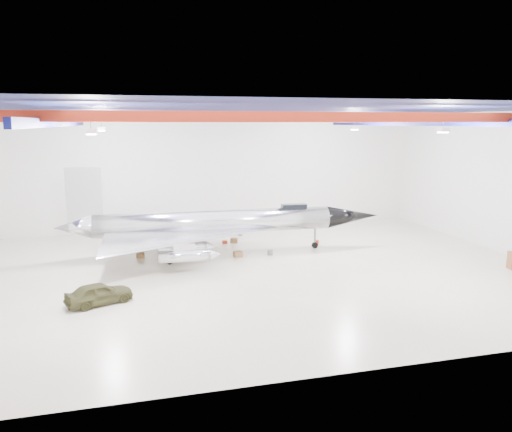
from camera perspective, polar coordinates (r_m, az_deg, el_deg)
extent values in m
plane|color=beige|center=(34.91, -0.05, -6.23)|extent=(40.00, 40.00, 0.00)
plane|color=silver|center=(48.30, -4.55, 5.09)|extent=(40.00, 0.00, 40.00)
plane|color=silver|center=(43.29, 26.56, 3.37)|extent=(0.00, 30.00, 30.00)
plane|color=#0A0F38|center=(33.43, -0.05, 12.13)|extent=(40.00, 40.00, 0.00)
cube|color=#9B2310|center=(24.81, 5.28, 11.23)|extent=(39.50, 0.25, 0.50)
cube|color=#9B2310|center=(30.53, 1.39, 11.14)|extent=(39.50, 0.25, 0.50)
cube|color=#9B2310|center=(36.33, -1.27, 11.05)|extent=(39.50, 0.25, 0.50)
cube|color=#9B2310|center=(42.19, -3.19, 10.98)|extent=(39.50, 0.25, 0.50)
cube|color=#0E1155|center=(32.54, -21.29, 9.87)|extent=(0.25, 29.50, 0.40)
cube|color=#0E1155|center=(38.24, 17.91, 10.08)|extent=(0.25, 29.50, 0.40)
cube|color=silver|center=(26.40, -18.32, 9.18)|extent=(0.55, 0.55, 0.25)
cube|color=silver|center=(32.14, 20.60, 9.20)|extent=(0.55, 0.55, 0.25)
cube|color=silver|center=(38.38, -17.24, 9.52)|extent=(0.55, 0.55, 0.25)
cube|color=silver|center=(42.53, 11.19, 9.85)|extent=(0.55, 0.55, 0.25)
cylinder|color=silver|center=(38.83, -4.72, -0.67)|extent=(18.27, 2.63, 1.82)
cone|color=black|center=(41.80, 10.94, -0.02)|extent=(4.63, 2.02, 1.82)
cone|color=silver|center=(38.94, -20.18, -1.26)|extent=(2.81, 1.94, 1.82)
cube|color=silver|center=(38.43, -19.06, 2.25)|extent=(2.55, 0.22, 4.10)
cube|color=black|center=(39.95, 4.36, 1.05)|extent=(2.03, 0.82, 0.46)
cylinder|color=silver|center=(34.01, -8.17, -4.57)|extent=(3.49, 0.97, 0.82)
cylinder|color=silver|center=(36.21, -8.42, -3.64)|extent=(3.49, 0.97, 0.82)
cylinder|color=silver|center=(41.52, -8.92, -1.82)|extent=(3.49, 0.97, 0.82)
cylinder|color=silver|center=(43.74, -9.09, -1.19)|extent=(3.49, 0.97, 0.82)
cylinder|color=#59595B|center=(41.02, 6.75, -2.57)|extent=(0.16, 0.16, 1.64)
cylinder|color=black|center=(41.16, 6.73, -3.33)|extent=(0.52, 0.22, 0.51)
cylinder|color=#59595B|center=(36.72, -9.87, -4.22)|extent=(0.16, 0.16, 1.64)
cylinder|color=black|center=(36.87, -9.84, -5.06)|extent=(0.52, 0.22, 0.51)
cylinder|color=#59595B|center=(41.14, -10.13, -2.62)|extent=(0.16, 0.16, 1.64)
cylinder|color=black|center=(41.27, -10.11, -3.38)|extent=(0.52, 0.22, 0.51)
imported|color=#3B3A1D|center=(29.83, -17.50, -8.43)|extent=(4.00, 2.75, 1.26)
cube|color=olive|center=(39.03, -13.08, -4.40)|extent=(0.64, 0.55, 0.39)
cube|color=maroon|center=(42.52, -3.59, -2.98)|extent=(0.40, 0.33, 0.28)
cylinder|color=#59595B|center=(38.86, 1.61, -4.19)|extent=(0.45, 0.45, 0.38)
cube|color=olive|center=(42.79, -2.53, -2.79)|extent=(0.72, 0.65, 0.41)
cube|color=#59595B|center=(41.99, -10.82, -3.33)|extent=(0.40, 0.33, 0.27)
cylinder|color=maroon|center=(42.59, 6.95, -2.98)|extent=(0.40, 0.40, 0.34)
cube|color=olive|center=(38.30, -2.09, -4.38)|extent=(0.70, 0.60, 0.43)
cylinder|color=#59595B|center=(45.45, -1.80, -2.02)|extent=(0.49, 0.49, 0.37)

